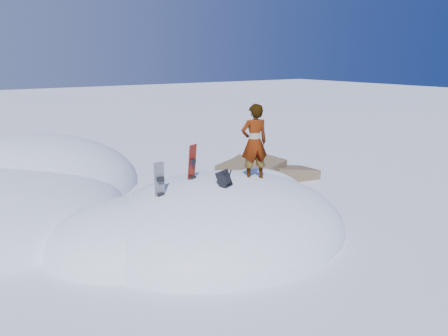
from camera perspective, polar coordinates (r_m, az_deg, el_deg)
ground at (r=11.75m, az=-0.37°, el=-8.31°), size 120.00×120.00×0.00m
snow_mound at (r=11.85m, az=-1.72°, el=-8.12°), size 8.00×6.00×3.00m
rock_outcrop at (r=16.12m, az=4.71°, el=-1.97°), size 4.68×4.41×1.68m
snowboard_red at (r=11.32m, az=-4.23°, el=-0.53°), size 0.33×0.28×1.50m
snowboard_dark at (r=10.54m, az=-8.35°, el=-2.71°), size 0.25×0.15×1.33m
backpack at (r=10.62m, az=0.06°, el=-1.43°), size 0.40×0.46×0.48m
gear_pile at (r=9.54m, az=-8.28°, el=-13.33°), size 0.88×0.67×0.23m
person at (r=11.32m, az=3.97°, el=3.34°), size 0.83×0.65×2.00m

